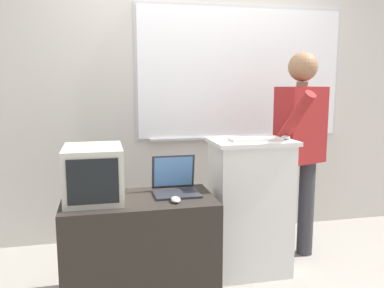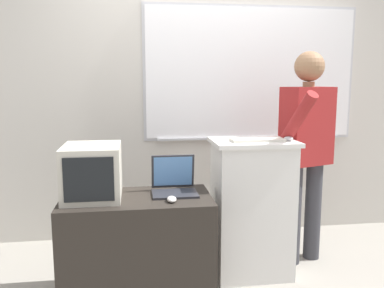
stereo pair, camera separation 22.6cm
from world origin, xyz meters
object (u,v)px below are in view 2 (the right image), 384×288
object	(u,v)px
computer_mouse_by_keyboard	(288,138)
crt_monitor	(92,172)
person_presenter	(306,143)
laptop	(174,182)
lectern_podium	(252,207)
side_desk	(138,247)
computer_mouse_by_laptop	(172,199)
wireless_keyboard	(257,140)

from	to	relation	value
computer_mouse_by_keyboard	crt_monitor	xyz separation A→B (m)	(-1.37, -0.12, -0.17)
person_presenter	laptop	world-z (taller)	person_presenter
lectern_podium	computer_mouse_by_keyboard	distance (m)	0.58
side_desk	person_presenter	size ratio (longest dim) A/B	0.59
laptop	computer_mouse_by_laptop	distance (m)	0.23
wireless_keyboard	crt_monitor	distance (m)	1.16
person_presenter	computer_mouse_by_keyboard	world-z (taller)	person_presenter
lectern_podium	laptop	distance (m)	0.66
lectern_podium	crt_monitor	distance (m)	1.20
side_desk	computer_mouse_by_keyboard	size ratio (longest dim) A/B	9.85
laptop	computer_mouse_by_laptop	world-z (taller)	laptop
wireless_keyboard	computer_mouse_by_laptop	world-z (taller)	wireless_keyboard
computer_mouse_by_keyboard	wireless_keyboard	bearing A→B (deg)	178.14
computer_mouse_by_keyboard	computer_mouse_by_laptop	bearing A→B (deg)	-161.76
computer_mouse_by_laptop	crt_monitor	xyz separation A→B (m)	(-0.50, 0.17, 0.16)
crt_monitor	side_desk	bearing A→B (deg)	-6.03
wireless_keyboard	person_presenter	bearing A→B (deg)	23.81
computer_mouse_by_laptop	computer_mouse_by_keyboard	xyz separation A→B (m)	(0.87, 0.29, 0.33)
wireless_keyboard	computer_mouse_by_keyboard	bearing A→B (deg)	-1.86
wireless_keyboard	crt_monitor	size ratio (longest dim) A/B	0.86
lectern_podium	crt_monitor	bearing A→B (deg)	-170.75
side_desk	crt_monitor	world-z (taller)	crt_monitor
lectern_podium	wireless_keyboard	size ratio (longest dim) A/B	2.68
person_presenter	computer_mouse_by_laptop	bearing A→B (deg)	-174.24
side_desk	wireless_keyboard	bearing A→B (deg)	10.37
computer_mouse_by_laptop	person_presenter	bearing A→B (deg)	24.28
lectern_podium	wireless_keyboard	bearing A→B (deg)	-78.16
side_desk	person_presenter	distance (m)	1.50
person_presenter	crt_monitor	distance (m)	1.64
side_desk	laptop	xyz separation A→B (m)	(0.25, 0.08, 0.42)
laptop	crt_monitor	world-z (taller)	crt_monitor
laptop	wireless_keyboard	bearing A→B (deg)	7.07
lectern_podium	laptop	world-z (taller)	lectern_podium
lectern_podium	computer_mouse_by_keyboard	world-z (taller)	computer_mouse_by_keyboard
side_desk	crt_monitor	size ratio (longest dim) A/B	2.23
crt_monitor	person_presenter	bearing A→B (deg)	11.67
person_presenter	computer_mouse_by_keyboard	size ratio (longest dim) A/B	16.70
wireless_keyboard	computer_mouse_by_keyboard	xyz separation A→B (m)	(0.23, -0.01, 0.01)
person_presenter	computer_mouse_by_laptop	size ratio (longest dim) A/B	16.70
side_desk	wireless_keyboard	xyz separation A→B (m)	(0.86, 0.16, 0.69)
laptop	computer_mouse_by_laptop	bearing A→B (deg)	-99.27
computer_mouse_by_keyboard	crt_monitor	bearing A→B (deg)	-174.98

